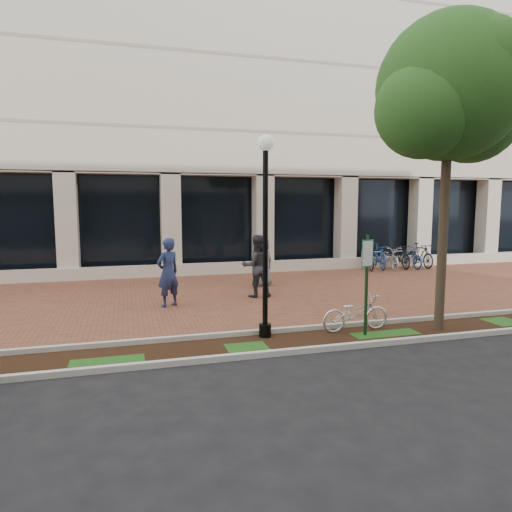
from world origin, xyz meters
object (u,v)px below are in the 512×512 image
object	(u,v)px
bollard	(362,260)
locked_bicycle	(355,313)
lamppost	(265,225)
street_tree	(451,98)
pedestrian_right	(263,262)
pedestrian_left	(168,273)
pedestrian_mid	(257,266)
parking_sign	(367,272)
bike_rack_cluster	(394,257)

from	to	relation	value
bollard	locked_bicycle	bearing A→B (deg)	-119.96
lamppost	street_tree	xyz separation A→B (m)	(4.23, -0.53, 2.86)
lamppost	bollard	world-z (taller)	lamppost
street_tree	pedestrian_right	bearing A→B (deg)	110.24
pedestrian_left	bollard	xyz separation A→B (m)	(9.06, 4.97, -0.53)
pedestrian_left	bollard	world-z (taller)	pedestrian_left
pedestrian_mid	pedestrian_right	xyz separation A→B (m)	(0.76, 1.76, -0.11)
parking_sign	pedestrian_right	xyz separation A→B (m)	(-0.44, 6.61, -0.59)
locked_bicycle	bike_rack_cluster	xyz separation A→B (m)	(6.72, 8.83, 0.10)
parking_sign	street_tree	distance (m)	4.39
pedestrian_right	pedestrian_mid	bearing A→B (deg)	40.62
pedestrian_mid	pedestrian_right	distance (m)	1.92
street_tree	lamppost	bearing A→B (deg)	172.82
pedestrian_left	pedestrian_right	distance (m)	4.33
locked_bicycle	pedestrian_mid	world-z (taller)	pedestrian_mid
lamppost	street_tree	size ratio (longest dim) A/B	0.62
parking_sign	locked_bicycle	size ratio (longest dim) A/B	1.38
locked_bicycle	pedestrian_right	distance (m)	6.22
lamppost	bike_rack_cluster	distance (m)	12.61
pedestrian_mid	lamppost	bearing A→B (deg)	76.92
bike_rack_cluster	pedestrian_mid	bearing A→B (deg)	-142.20
pedestrian_mid	locked_bicycle	bearing A→B (deg)	104.97
parking_sign	pedestrian_left	distance (m)	5.87
locked_bicycle	bike_rack_cluster	world-z (taller)	bike_rack_cluster
pedestrian_mid	pedestrian_right	world-z (taller)	pedestrian_mid
pedestrian_left	bike_rack_cluster	xyz separation A→B (m)	(10.72, 5.02, -0.47)
street_tree	locked_bicycle	size ratio (longest dim) A/B	4.32
street_tree	bike_rack_cluster	size ratio (longest dim) A/B	2.01
pedestrian_left	bike_rack_cluster	distance (m)	11.85
pedestrian_mid	bike_rack_cluster	size ratio (longest dim) A/B	0.56
pedestrian_left	parking_sign	bearing A→B (deg)	102.73
pedestrian_mid	bollard	bearing A→B (deg)	-144.56
bollard	parking_sign	bearing A→B (deg)	-118.62
pedestrian_left	pedestrian_right	bearing A→B (deg)	-177.65
street_tree	bollard	distance (m)	10.85
parking_sign	bike_rack_cluster	distance (m)	11.44
locked_bicycle	pedestrian_right	world-z (taller)	pedestrian_right
parking_sign	pedestrian_mid	size ratio (longest dim) A/B	1.15
lamppost	pedestrian_right	xyz separation A→B (m)	(1.80, 6.07, -1.64)
pedestrian_left	pedestrian_mid	size ratio (longest dim) A/B	1.00
parking_sign	street_tree	xyz separation A→B (m)	(2.00, 0.01, 3.91)
pedestrian_right	bollard	distance (m)	6.05
pedestrian_mid	bollard	distance (m)	7.59
pedestrian_left	pedestrian_mid	distance (m)	2.92
pedestrian_right	pedestrian_left	bearing A→B (deg)	7.32
pedestrian_right	bike_rack_cluster	xyz separation A→B (m)	(7.11, 2.64, -0.35)
street_tree	parking_sign	bearing A→B (deg)	-179.83
lamppost	bollard	distance (m)	11.47
pedestrian_left	bike_rack_cluster	size ratio (longest dim) A/B	0.56
pedestrian_left	pedestrian_mid	bearing A→B (deg)	161.30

